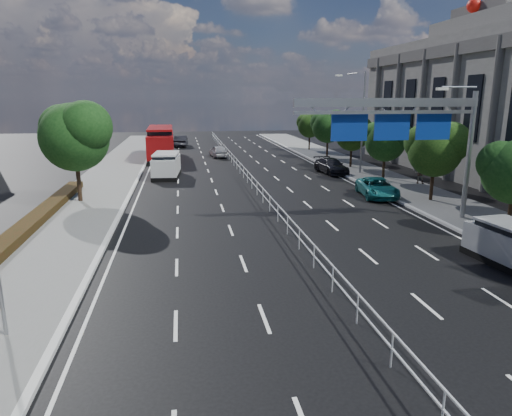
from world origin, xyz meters
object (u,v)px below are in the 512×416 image
object	(u,v)px
white_minivan	(166,165)
pedestrian_b	(420,173)
red_bus	(161,142)
near_car_dark	(181,141)
near_car_silver	(218,151)
parked_car_teal	(377,188)
parked_car_dark	(331,166)
overhead_gantry	(406,121)

from	to	relation	value
white_minivan	pedestrian_b	distance (m)	21.18
white_minivan	red_bus	bearing A→B (deg)	98.62
white_minivan	near_car_dark	size ratio (longest dim) A/B	1.08
near_car_silver	parked_car_teal	world-z (taller)	near_car_silver
pedestrian_b	white_minivan	bearing A→B (deg)	18.15
parked_car_dark	pedestrian_b	xyz separation A→B (m)	(5.10, -6.67, 0.29)
overhead_gantry	near_car_dark	world-z (taller)	overhead_gantry
near_car_silver	near_car_dark	size ratio (longest dim) A/B	0.86
white_minivan	parked_car_dark	world-z (taller)	white_minivan
parked_car_teal	pedestrian_b	bearing A→B (deg)	42.28
near_car_dark	parked_car_dark	size ratio (longest dim) A/B	1.01
overhead_gantry	near_car_silver	size ratio (longest dim) A/B	2.54
red_bus	parked_car_teal	world-z (taller)	red_bus
white_minivan	red_bus	size ratio (longest dim) A/B	0.43
near_car_dark	pedestrian_b	bearing A→B (deg)	124.89
parked_car_dark	overhead_gantry	bearing A→B (deg)	-102.16
parked_car_dark	parked_car_teal	bearing A→B (deg)	-96.83
white_minivan	near_car_silver	size ratio (longest dim) A/B	1.26
white_minivan	parked_car_teal	world-z (taller)	white_minivan
overhead_gantry	red_bus	world-z (taller)	overhead_gantry
parked_car_teal	parked_car_dark	size ratio (longest dim) A/B	1.01
white_minivan	parked_car_dark	xyz separation A→B (m)	(14.88, -0.36, -0.37)
red_bus	parked_car_dark	distance (m)	20.51
near_car_dark	parked_car_dark	world-z (taller)	near_car_dark
white_minivan	pedestrian_b	world-z (taller)	white_minivan
near_car_silver	near_car_dark	distance (m)	12.85
red_bus	parked_car_teal	bearing A→B (deg)	-56.95
overhead_gantry	parked_car_teal	bearing A→B (deg)	76.60
parked_car_teal	white_minivan	bearing A→B (deg)	152.51
overhead_gantry	near_car_silver	bearing A→B (deg)	104.52
parked_car_teal	pedestrian_b	xyz separation A→B (m)	(5.10, 3.50, 0.31)
overhead_gantry	near_car_dark	bearing A→B (deg)	105.95
white_minivan	red_bus	xyz separation A→B (m)	(-0.92, 12.66, 0.79)
red_bus	near_car_silver	distance (m)	6.60
white_minivan	parked_car_dark	bearing A→B (deg)	3.10
white_minivan	red_bus	distance (m)	12.72
overhead_gantry	near_car_dark	size ratio (longest dim) A/B	2.18
overhead_gantry	parked_car_dark	distance (m)	17.50
white_minivan	near_car_dark	distance (m)	24.96
parked_car_dark	near_car_silver	bearing A→B (deg)	118.42
near_car_dark	parked_car_dark	distance (m)	28.69
parked_car_dark	pedestrian_b	distance (m)	8.40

